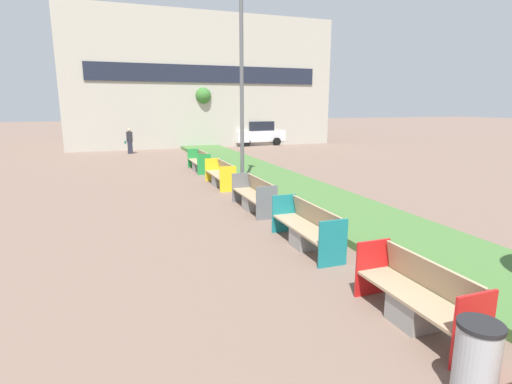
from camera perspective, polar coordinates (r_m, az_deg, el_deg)
The scene contains 12 objects.
planter_grass_strip at distance 11.83m, azimuth 12.39°, elevation -2.66°, with size 2.80×120.00×0.18m.
building_backdrop at distance 34.38m, azimuth -8.51°, elevation 15.03°, with size 19.89×8.81×9.61m.
bench_red_frame at distance 6.31m, azimuth 21.90°, elevation -14.14°, with size 0.65×2.01×0.94m.
bench_teal_frame at distance 8.92m, azimuth 7.28°, elevation -5.48°, with size 0.65×2.38×0.94m.
bench_grey_frame at distance 11.97m, azimuth -0.26°, elevation -0.78°, with size 0.65×2.31×0.94m.
bench_yellow_frame at distance 15.59m, azimuth -5.06°, elevation 2.24°, with size 0.65×2.36×0.94m.
bench_green_frame at distance 19.36m, azimuth -8.07°, elevation 4.13°, with size 0.65×2.41×0.94m.
litter_bin at distance 5.11m, azimuth 28.96°, elevation -20.43°, with size 0.47×0.47×0.89m.
street_lamp_post at distance 14.82m, azimuth -2.09°, elevation 19.26°, with size 0.24×0.44×8.99m.
sapling_tree_far at distance 30.07m, azimuth -7.57°, elevation 13.41°, with size 1.17×1.17×4.35m.
pedestrian_walking at distance 27.31m, azimuth -17.61°, elevation 6.97°, with size 0.53×0.24×1.63m.
parked_car_distant at distance 31.97m, azimuth 0.29°, elevation 8.39°, with size 4.37×2.21×1.86m.
Camera 1 is at (-2.99, 2.38, 3.08)m, focal length 28.00 mm.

